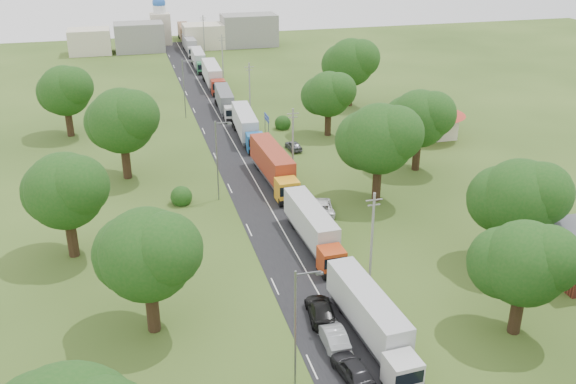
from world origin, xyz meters
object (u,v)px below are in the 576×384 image
object	(u,v)px
car_lane_front	(353,369)
car_lane_mid	(332,335)
info_sign	(267,122)
truck_0	(371,318)

from	to	relation	value
car_lane_front	car_lane_mid	xyz separation A→B (m)	(-0.14, 4.46, -0.00)
info_sign	car_lane_front	world-z (taller)	info_sign
car_lane_front	car_lane_mid	bearing A→B (deg)	-95.76
car_lane_front	car_lane_mid	size ratio (longest dim) A/B	0.97
car_lane_mid	info_sign	bearing A→B (deg)	-96.88
info_sign	car_lane_mid	distance (m)	50.98
info_sign	car_lane_front	size ratio (longest dim) A/B	0.87
truck_0	info_sign	bearing A→B (deg)	86.44
truck_0	car_lane_mid	xyz separation A→B (m)	(-3.17, 0.38, -1.31)
truck_0	car_lane_mid	bearing A→B (deg)	173.17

